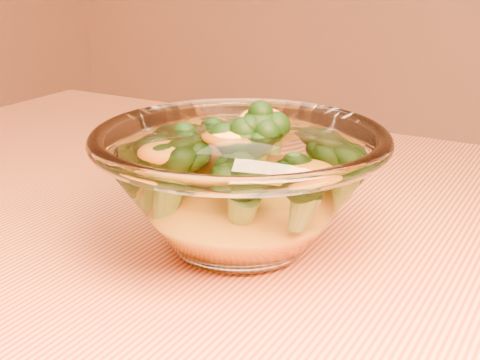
# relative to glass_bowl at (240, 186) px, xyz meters

# --- Properties ---
(glass_bowl) EXTENTS (0.22, 0.22, 0.10)m
(glass_bowl) POSITION_rel_glass_bowl_xyz_m (0.00, 0.00, 0.00)
(glass_bowl) COLOR white
(glass_bowl) RESTS_ON table
(cheese_sauce) EXTENTS (0.12, 0.12, 0.03)m
(cheese_sauce) POSITION_rel_glass_bowl_xyz_m (-0.00, -0.00, -0.02)
(cheese_sauce) COLOR orange
(cheese_sauce) RESTS_ON glass_bowl
(broccoli_heap) EXTENTS (0.16, 0.14, 0.08)m
(broccoli_heap) POSITION_rel_glass_bowl_xyz_m (-0.01, 0.01, 0.02)
(broccoli_heap) COLOR black
(broccoli_heap) RESTS_ON cheese_sauce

